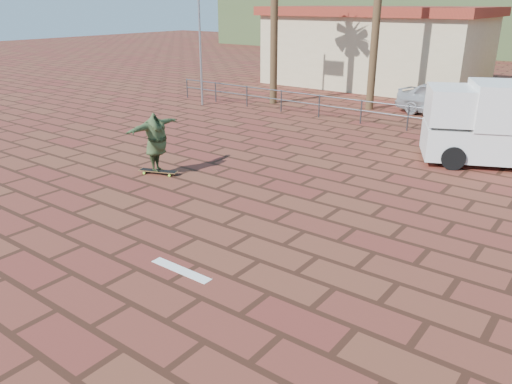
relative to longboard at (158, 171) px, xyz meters
The scene contains 10 objects.
ground 4.55m from the longboard, 32.21° to the right, with size 120.00×120.00×0.00m, color brown.
paint_stripe 5.82m from the longboard, 38.55° to the right, with size 1.40×0.22×0.01m, color white.
guardrail 10.34m from the longboard, 68.09° to the left, with size 24.06×0.06×1.00m.
flagpole 11.42m from the longboard, 125.09° to the left, with size 1.30×0.10×8.00m.
building_west 19.81m from the longboard, 96.27° to the left, with size 12.60×7.60×4.50m.
hill_back 56.70m from the longboard, 108.71° to the left, with size 35.00×14.00×8.00m, color #384C28.
longboard is the anchor object (origin of this frame).
skateboarder 0.87m from the longboard, 146.31° to the left, with size 2.10×0.57×1.71m, color #354626.
campervan 10.75m from the longboard, 42.42° to the left, with size 5.23×3.83×2.50m.
car_silver 13.72m from the longboard, 72.16° to the left, with size 1.73×4.30×1.47m, color #A6A9AD.
Camera 1 is at (6.82, -6.97, 4.76)m, focal length 35.00 mm.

